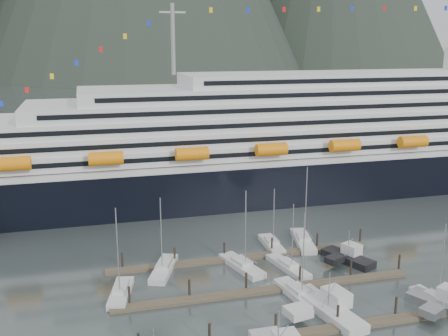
{
  "coord_description": "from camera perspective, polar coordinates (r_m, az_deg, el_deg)",
  "views": [
    {
      "loc": [
        -30.81,
        -67.3,
        37.85
      ],
      "look_at": [
        -6.76,
        22.0,
        15.46
      ],
      "focal_mm": 42.0,
      "sensor_mm": 36.0,
      "label": 1
    }
  ],
  "objects": [
    {
      "name": "trawler_e",
      "position": [
        96.09,
        13.29,
        -9.43
      ],
      "size": [
        8.67,
        10.24,
        6.32
      ],
      "rotation": [
        0.0,
        0.0,
        1.99
      ],
      "color": "black",
      "rests_on": "ground"
    },
    {
      "name": "dock_near",
      "position": [
        73.27,
        8.28,
        -17.37
      ],
      "size": [
        48.18,
        2.28,
        3.2
      ],
      "color": "#4C4131",
      "rests_on": "ground"
    },
    {
      "name": "sailboat_c",
      "position": [
        82.63,
        8.06,
        -13.46
      ],
      "size": [
        4.52,
        10.69,
        14.25
      ],
      "rotation": [
        0.0,
        0.0,
        1.74
      ],
      "color": "silver",
      "rests_on": "ground"
    },
    {
      "name": "ground",
      "position": [
        83.13,
        8.72,
        -13.64
      ],
      "size": [
        1600.0,
        1600.0,
        0.0
      ],
      "primitive_type": "plane",
      "color": "#404C4A",
      "rests_on": "ground"
    },
    {
      "name": "sailboat_a",
      "position": [
        83.61,
        -11.16,
        -13.24
      ],
      "size": [
        4.89,
        9.96,
        14.89
      ],
      "rotation": [
        0.0,
        0.0,
        1.34
      ],
      "color": "silver",
      "rests_on": "ground"
    },
    {
      "name": "sailboat_e",
      "position": [
        90.52,
        -6.57,
        -10.9
      ],
      "size": [
        6.55,
        11.07,
        13.86
      ],
      "rotation": [
        0.0,
        0.0,
        1.2
      ],
      "color": "silver",
      "rests_on": "ground"
    },
    {
      "name": "dock_mid",
      "position": [
        83.83,
        4.7,
        -13.04
      ],
      "size": [
        48.18,
        2.28,
        3.2
      ],
      "color": "#4C4131",
      "rests_on": "ground"
    },
    {
      "name": "sailboat_f",
      "position": [
        100.49,
        5.2,
        -8.32
      ],
      "size": [
        3.01,
        9.33,
        12.14
      ],
      "rotation": [
        0.0,
        0.0,
        1.53
      ],
      "color": "silver",
      "rests_on": "ground"
    },
    {
      "name": "trawler_c",
      "position": [
        78.55,
        11.17,
        -14.73
      ],
      "size": [
        10.1,
        14.09,
        6.97
      ],
      "rotation": [
        0.0,
        0.0,
        1.77
      ],
      "color": "silver",
      "rests_on": "ground"
    },
    {
      "name": "dock_far",
      "position": [
        95.01,
        2.03,
        -9.67
      ],
      "size": [
        48.18,
        2.28,
        3.2
      ],
      "color": "#4C4131",
      "rests_on": "ground"
    },
    {
      "name": "sailboat_b",
      "position": [
        91.19,
        1.94,
        -10.62
      ],
      "size": [
        5.68,
        11.22,
        14.61
      ],
      "rotation": [
        0.0,
        0.0,
        1.85
      ],
      "color": "silver",
      "rests_on": "ground"
    },
    {
      "name": "cruise_ship",
      "position": [
        138.96,
        11.2,
        2.64
      ],
      "size": [
        210.0,
        30.4,
        50.3
      ],
      "color": "black",
      "rests_on": "ground"
    },
    {
      "name": "trawler_d",
      "position": [
        84.15,
        23.02,
        -13.63
      ],
      "size": [
        9.81,
        11.62,
        6.7
      ],
      "rotation": [
        0.0,
        0.0,
        2.02
      ],
      "color": "#95989B",
      "rests_on": "ground"
    },
    {
      "name": "sailboat_h",
      "position": [
        86.4,
        21.88,
        -13.12
      ],
      "size": [
        3.6,
        8.32,
        12.95
      ],
      "rotation": [
        0.0,
        0.0,
        1.73
      ],
      "color": "silver",
      "rests_on": "ground"
    },
    {
      "name": "sailboat_g",
      "position": [
        102.77,
        8.61,
        -7.89
      ],
      "size": [
        5.3,
        12.14,
        15.93
      ],
      "rotation": [
        0.0,
        0.0,
        1.36
      ],
      "color": "silver",
      "rests_on": "ground"
    },
    {
      "name": "sailboat_d",
      "position": [
        91.55,
        6.99,
        -10.64
      ],
      "size": [
        4.67,
        10.81,
        12.36
      ],
      "rotation": [
        0.0,
        0.0,
        1.78
      ],
      "color": "silver",
      "rests_on": "ground"
    }
  ]
}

